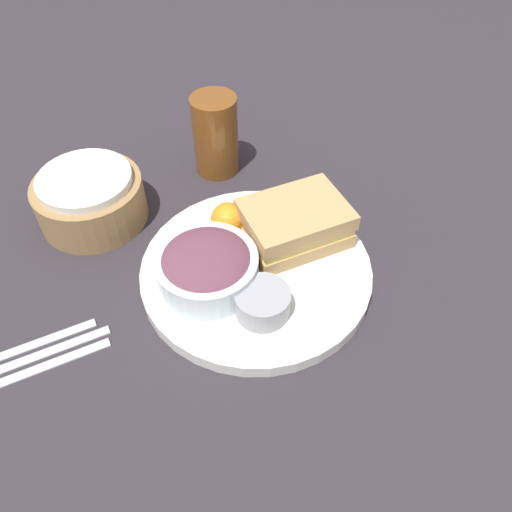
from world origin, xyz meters
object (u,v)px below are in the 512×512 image
plate (256,271)px  spoon (32,345)px  dressing_cup (262,302)px  bread_basket (90,198)px  knife (35,357)px  fork (37,369)px  salad_bowl (207,266)px  sandwich (295,223)px  drink_glass (216,135)px

plate → spoon: size_ratio=2.00×
dressing_cup → bread_basket: bread_basket is taller
plate → bread_basket: bread_basket is taller
knife → fork: bearing=90.0°
fork → knife: same height
salad_bowl → knife: size_ratio=0.73×
salad_bowl → spoon: 0.23m
dressing_cup → plate: bearing=56.2°
salad_bowl → dressing_cup: (0.02, -0.08, -0.01)m
knife → spoon: bearing=-90.0°
sandwich → dressing_cup: 0.13m
plate → fork: 0.29m
plate → dressing_cup: 0.08m
drink_glass → fork: drink_glass is taller
salad_bowl → fork: 0.23m
sandwich → salad_bowl: bearing=174.0°
plate → knife: bearing=166.2°
bread_basket → knife: bread_basket is taller
dressing_cup → spoon: size_ratio=0.44×
knife → salad_bowl: bearing=-178.6°
fork → knife: 0.02m
spoon → fork: bearing=90.0°
salad_bowl → spoon: size_ratio=0.85×
sandwich → fork: sandwich is taller
salad_bowl → knife: bearing=167.6°
plate → bread_basket: size_ratio=1.96×
dressing_cup → knife: 0.28m
salad_bowl → drink_glass: size_ratio=1.01×
drink_glass → fork: bearing=-156.5°
sandwich → salad_bowl: size_ratio=1.22×
plate → fork: bearing=169.7°
sandwich → drink_glass: size_ratio=1.23×
plate → spoon: (-0.28, 0.09, -0.01)m
sandwich → spoon: sandwich is taller
knife → plate: bearing=180.0°
drink_glass → spoon: size_ratio=0.84×
plate → drink_glass: bearing=65.4°
fork → dressing_cup: bearing=169.1°
bread_basket → spoon: size_ratio=1.02×
sandwich → fork: size_ratio=0.93×
bread_basket → spoon: 0.23m
dressing_cup → bread_basket: (-0.07, 0.30, 0.00)m
plate → bread_basket: 0.27m
plate → salad_bowl: size_ratio=2.35×
fork → spoon: same height
bread_basket → knife: size_ratio=0.88×
sandwich → knife: size_ratio=0.89×
fork → knife: (0.00, 0.02, 0.00)m
bread_basket → knife: 0.25m
drink_glass → spoon: (-0.38, -0.13, -0.06)m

